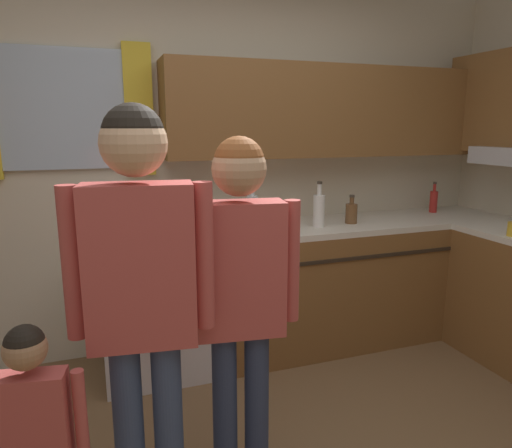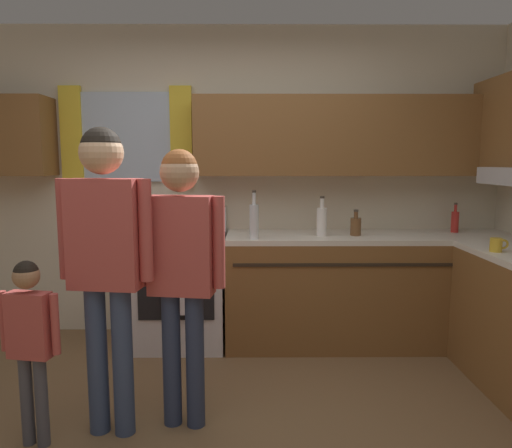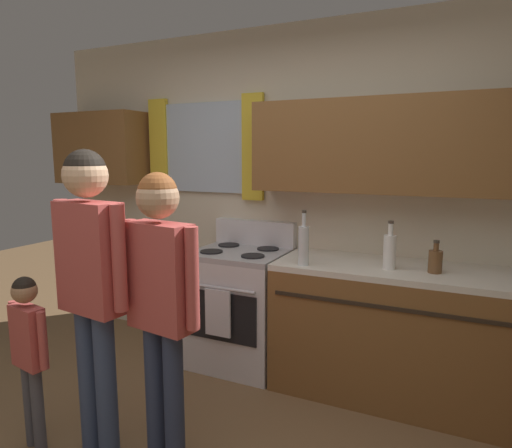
{
  "view_description": "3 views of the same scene",
  "coord_description": "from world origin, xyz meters",
  "px_view_note": "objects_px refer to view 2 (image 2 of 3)",
  "views": [
    {
      "loc": [
        -0.7,
        -1.34,
        1.58
      ],
      "look_at": [
        0.07,
        0.86,
        1.08
      ],
      "focal_mm": 32.36,
      "sensor_mm": 36.0,
      "label": 1
    },
    {
      "loc": [
        0.2,
        -2.2,
        1.47
      ],
      "look_at": [
        0.22,
        0.71,
        1.09
      ],
      "focal_mm": 33.15,
      "sensor_mm": 36.0,
      "label": 2
    },
    {
      "loc": [
        1.15,
        -1.42,
        1.63
      ],
      "look_at": [
        0.2,
        0.6,
        1.28
      ],
      "focal_mm": 31.31,
      "sensor_mm": 36.0,
      "label": 3
    }
  ],
  "objects_px": {
    "bottle_sauce_red": "(455,221)",
    "small_child": "(30,332)",
    "stove_oven": "(182,287)",
    "bottle_squat_brown": "(356,226)",
    "bottle_tall_clear": "(254,220)",
    "bottle_milk_white": "(322,221)",
    "adult_in_plaid": "(181,256)",
    "adult_holding_child": "(105,246)",
    "mug_mustard_yellow": "(497,245)"
  },
  "relations": [
    {
      "from": "adult_in_plaid",
      "to": "mug_mustard_yellow",
      "type": "bearing_deg",
      "value": 13.79
    },
    {
      "from": "bottle_sauce_red",
      "to": "bottle_squat_brown",
      "type": "xyz_separation_m",
      "value": [
        -0.86,
        -0.17,
        -0.02
      ]
    },
    {
      "from": "stove_oven",
      "to": "bottle_tall_clear",
      "type": "height_order",
      "value": "bottle_tall_clear"
    },
    {
      "from": "bottle_sauce_red",
      "to": "bottle_squat_brown",
      "type": "height_order",
      "value": "bottle_sauce_red"
    },
    {
      "from": "bottle_milk_white",
      "to": "adult_in_plaid",
      "type": "distance_m",
      "value": 1.48
    },
    {
      "from": "bottle_tall_clear",
      "to": "small_child",
      "type": "xyz_separation_m",
      "value": [
        -1.15,
        -1.2,
        -0.42
      ]
    },
    {
      "from": "stove_oven",
      "to": "bottle_sauce_red",
      "type": "xyz_separation_m",
      "value": [
        2.24,
        0.11,
        0.53
      ]
    },
    {
      "from": "mug_mustard_yellow",
      "to": "bottle_sauce_red",
      "type": "bearing_deg",
      "value": 83.92
    },
    {
      "from": "mug_mustard_yellow",
      "to": "adult_in_plaid",
      "type": "xyz_separation_m",
      "value": [
        -1.97,
        -0.48,
        0.03
      ]
    },
    {
      "from": "bottle_sauce_red",
      "to": "adult_in_plaid",
      "type": "height_order",
      "value": "adult_in_plaid"
    },
    {
      "from": "bottle_tall_clear",
      "to": "small_child",
      "type": "distance_m",
      "value": 1.71
    },
    {
      "from": "bottle_milk_white",
      "to": "adult_holding_child",
      "type": "xyz_separation_m",
      "value": [
        -1.31,
        -1.22,
        0.02
      ]
    },
    {
      "from": "small_child",
      "to": "stove_oven",
      "type": "bearing_deg",
      "value": 68.31
    },
    {
      "from": "mug_mustard_yellow",
      "to": "adult_holding_child",
      "type": "xyz_separation_m",
      "value": [
        -2.35,
        -0.56,
        0.1
      ]
    },
    {
      "from": "bottle_tall_clear",
      "to": "mug_mustard_yellow",
      "type": "relative_size",
      "value": 3.05
    },
    {
      "from": "stove_oven",
      "to": "bottle_squat_brown",
      "type": "distance_m",
      "value": 1.48
    },
    {
      "from": "bottle_squat_brown",
      "to": "adult_in_plaid",
      "type": "bearing_deg",
      "value": -135.68
    },
    {
      "from": "small_child",
      "to": "adult_holding_child",
      "type": "bearing_deg",
      "value": 17.45
    },
    {
      "from": "stove_oven",
      "to": "bottle_tall_clear",
      "type": "relative_size",
      "value": 3.0
    },
    {
      "from": "stove_oven",
      "to": "bottle_milk_white",
      "type": "distance_m",
      "value": 1.25
    },
    {
      "from": "mug_mustard_yellow",
      "to": "adult_in_plaid",
      "type": "bearing_deg",
      "value": -166.21
    },
    {
      "from": "bottle_squat_brown",
      "to": "adult_holding_child",
      "type": "relative_size",
      "value": 0.12
    },
    {
      "from": "stove_oven",
      "to": "bottle_milk_white",
      "type": "relative_size",
      "value": 3.51
    },
    {
      "from": "bottle_sauce_red",
      "to": "small_child",
      "type": "height_order",
      "value": "bottle_sauce_red"
    },
    {
      "from": "bottle_tall_clear",
      "to": "small_child",
      "type": "relative_size",
      "value": 0.37
    },
    {
      "from": "mug_mustard_yellow",
      "to": "small_child",
      "type": "height_order",
      "value": "mug_mustard_yellow"
    },
    {
      "from": "adult_in_plaid",
      "to": "bottle_squat_brown",
      "type": "bearing_deg",
      "value": 44.32
    },
    {
      "from": "bottle_sauce_red",
      "to": "mug_mustard_yellow",
      "type": "relative_size",
      "value": 2.04
    },
    {
      "from": "bottle_tall_clear",
      "to": "mug_mustard_yellow",
      "type": "xyz_separation_m",
      "value": [
        1.57,
        -0.53,
        -0.1
      ]
    },
    {
      "from": "bottle_milk_white",
      "to": "mug_mustard_yellow",
      "type": "relative_size",
      "value": 2.6
    },
    {
      "from": "bottle_squat_brown",
      "to": "bottle_sauce_red",
      "type": "bearing_deg",
      "value": 11.06
    },
    {
      "from": "bottle_sauce_red",
      "to": "adult_holding_child",
      "type": "relative_size",
      "value": 0.15
    },
    {
      "from": "stove_oven",
      "to": "bottle_tall_clear",
      "type": "distance_m",
      "value": 0.85
    },
    {
      "from": "bottle_milk_white",
      "to": "adult_in_plaid",
      "type": "xyz_separation_m",
      "value": [
        -0.93,
        -1.15,
        -0.05
      ]
    },
    {
      "from": "bottle_squat_brown",
      "to": "mug_mustard_yellow",
      "type": "bearing_deg",
      "value": -42.03
    },
    {
      "from": "bottle_squat_brown",
      "to": "stove_oven",
      "type": "bearing_deg",
      "value": 177.63
    },
    {
      "from": "mug_mustard_yellow",
      "to": "small_child",
      "type": "distance_m",
      "value": 2.82
    },
    {
      "from": "bottle_sauce_red",
      "to": "bottle_tall_clear",
      "type": "distance_m",
      "value": 1.69
    },
    {
      "from": "bottle_sauce_red",
      "to": "bottle_milk_white",
      "type": "xyz_separation_m",
      "value": [
        -1.13,
        -0.19,
        0.03
      ]
    },
    {
      "from": "stove_oven",
      "to": "bottle_milk_white",
      "type": "xyz_separation_m",
      "value": [
        1.12,
        -0.08,
        0.55
      ]
    },
    {
      "from": "stove_oven",
      "to": "adult_in_plaid",
      "type": "bearing_deg",
      "value": -81.35
    },
    {
      "from": "bottle_tall_clear",
      "to": "bottle_milk_white",
      "type": "relative_size",
      "value": 1.17
    },
    {
      "from": "bottle_sauce_red",
      "to": "bottle_milk_white",
      "type": "distance_m",
      "value": 1.15
    },
    {
      "from": "adult_holding_child",
      "to": "small_child",
      "type": "relative_size",
      "value": 1.68
    },
    {
      "from": "bottle_sauce_red",
      "to": "small_child",
      "type": "xyz_separation_m",
      "value": [
        -2.81,
        -1.53,
        -0.38
      ]
    },
    {
      "from": "bottle_sauce_red",
      "to": "adult_holding_child",
      "type": "bearing_deg",
      "value": -149.92
    },
    {
      "from": "bottle_squat_brown",
      "to": "mug_mustard_yellow",
      "type": "relative_size",
      "value": 1.71
    },
    {
      "from": "bottle_milk_white",
      "to": "mug_mustard_yellow",
      "type": "distance_m",
      "value": 1.23
    },
    {
      "from": "stove_oven",
      "to": "bottle_sauce_red",
      "type": "distance_m",
      "value": 2.31
    },
    {
      "from": "bottle_sauce_red",
      "to": "adult_in_plaid",
      "type": "bearing_deg",
      "value": -146.93
    }
  ]
}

